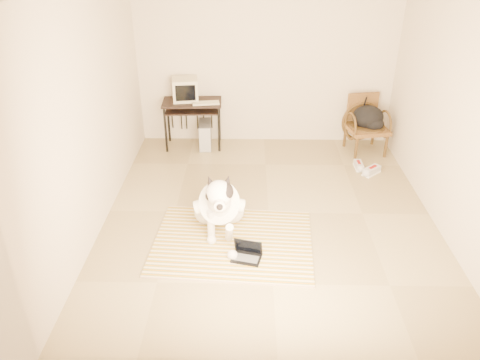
{
  "coord_description": "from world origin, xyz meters",
  "views": [
    {
      "loc": [
        -0.26,
        -4.92,
        3.2
      ],
      "look_at": [
        -0.35,
        -0.43,
        0.7
      ],
      "focal_mm": 35.0,
      "sensor_mm": 36.0,
      "label": 1
    }
  ],
  "objects_px": {
    "rattan_chair": "(366,124)",
    "backpack": "(369,118)",
    "dog": "(219,205)",
    "pc_tower": "(205,135)",
    "crt_monitor": "(185,89)",
    "computer_desk": "(192,108)",
    "laptop": "(247,253)"
  },
  "relations": [
    {
      "from": "laptop",
      "to": "computer_desk",
      "type": "height_order",
      "value": "computer_desk"
    },
    {
      "from": "rattan_chair",
      "to": "backpack",
      "type": "height_order",
      "value": "rattan_chair"
    },
    {
      "from": "dog",
      "to": "crt_monitor",
      "type": "distance_m",
      "value": 2.58
    },
    {
      "from": "laptop",
      "to": "rattan_chair",
      "type": "bearing_deg",
      "value": 56.75
    },
    {
      "from": "rattan_chair",
      "to": "backpack",
      "type": "relative_size",
      "value": 1.84
    },
    {
      "from": "dog",
      "to": "crt_monitor",
      "type": "bearing_deg",
      "value": 105.11
    },
    {
      "from": "dog",
      "to": "crt_monitor",
      "type": "relative_size",
      "value": 2.87
    },
    {
      "from": "dog",
      "to": "laptop",
      "type": "xyz_separation_m",
      "value": [
        0.32,
        -0.51,
        -0.29
      ]
    },
    {
      "from": "dog",
      "to": "backpack",
      "type": "relative_size",
      "value": 2.59
    },
    {
      "from": "backpack",
      "to": "pc_tower",
      "type": "bearing_deg",
      "value": 177.04
    },
    {
      "from": "laptop",
      "to": "pc_tower",
      "type": "bearing_deg",
      "value": 103.58
    },
    {
      "from": "dog",
      "to": "backpack",
      "type": "xyz_separation_m",
      "value": [
        2.16,
        2.2,
        0.21
      ]
    },
    {
      "from": "laptop",
      "to": "rattan_chair",
      "type": "distance_m",
      "value": 3.34
    },
    {
      "from": "crt_monitor",
      "to": "pc_tower",
      "type": "height_order",
      "value": "crt_monitor"
    },
    {
      "from": "dog",
      "to": "laptop",
      "type": "distance_m",
      "value": 0.67
    },
    {
      "from": "laptop",
      "to": "crt_monitor",
      "type": "height_order",
      "value": "crt_monitor"
    },
    {
      "from": "backpack",
      "to": "computer_desk",
      "type": "bearing_deg",
      "value": 176.68
    },
    {
      "from": "dog",
      "to": "pc_tower",
      "type": "relative_size",
      "value": 2.71
    },
    {
      "from": "dog",
      "to": "laptop",
      "type": "height_order",
      "value": "dog"
    },
    {
      "from": "pc_tower",
      "to": "backpack",
      "type": "xyz_separation_m",
      "value": [
        2.53,
        -0.13,
        0.36
      ]
    },
    {
      "from": "laptop",
      "to": "computer_desk",
      "type": "distance_m",
      "value": 3.06
    },
    {
      "from": "dog",
      "to": "pc_tower",
      "type": "height_order",
      "value": "dog"
    },
    {
      "from": "dog",
      "to": "pc_tower",
      "type": "distance_m",
      "value": 2.37
    },
    {
      "from": "pc_tower",
      "to": "rattan_chair",
      "type": "relative_size",
      "value": 0.52
    },
    {
      "from": "crt_monitor",
      "to": "rattan_chair",
      "type": "relative_size",
      "value": 0.49
    },
    {
      "from": "computer_desk",
      "to": "rattan_chair",
      "type": "height_order",
      "value": "rattan_chair"
    },
    {
      "from": "computer_desk",
      "to": "rattan_chair",
      "type": "xyz_separation_m",
      "value": [
        2.7,
        -0.1,
        -0.21
      ]
    },
    {
      "from": "computer_desk",
      "to": "crt_monitor",
      "type": "height_order",
      "value": "crt_monitor"
    },
    {
      "from": "backpack",
      "to": "dog",
      "type": "bearing_deg",
      "value": -134.46
    },
    {
      "from": "computer_desk",
      "to": "backpack",
      "type": "bearing_deg",
      "value": -3.32
    },
    {
      "from": "crt_monitor",
      "to": "backpack",
      "type": "distance_m",
      "value": 2.85
    },
    {
      "from": "crt_monitor",
      "to": "backpack",
      "type": "relative_size",
      "value": 0.9
    }
  ]
}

